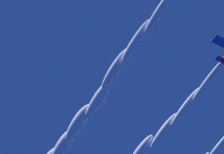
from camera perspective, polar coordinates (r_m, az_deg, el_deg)
smoke_trail_lead at (r=81.87m, az=-7.01°, el=-9.61°), size 44.21×49.87×7.23m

